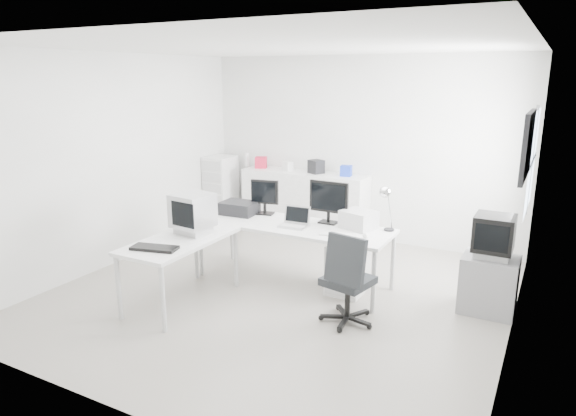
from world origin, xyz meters
The scene contains 30 objects.
floor centered at (0.00, 0.00, 0.00)m, with size 5.00×5.00×0.01m, color #B9B2A6.
ceiling centered at (0.00, 0.00, 2.80)m, with size 5.00×5.00×0.01m, color white.
back_wall centered at (0.00, 2.50, 1.40)m, with size 5.00×0.02×2.80m, color white.
left_wall centered at (-2.50, 0.00, 1.40)m, with size 0.02×5.00×2.80m, color white.
right_wall centered at (2.50, 0.00, 1.40)m, with size 0.02×5.00×2.80m, color white.
window centered at (2.48, 1.20, 1.60)m, with size 0.02×1.20×1.10m, color white, non-canonical shape.
wall_picture centered at (2.47, 0.10, 1.90)m, with size 0.04×0.90×0.60m, color black, non-canonical shape.
main_desk centered at (-0.02, 0.38, 0.38)m, with size 2.40×0.80×0.75m, color white, non-canonical shape.
side_desk centered at (-0.87, -0.72, 0.38)m, with size 0.70×1.40×0.75m, color white, non-canonical shape.
drawer_pedestal centered at (0.68, 0.43, 0.30)m, with size 0.40×0.50×0.60m, color white.
inkjet_printer centered at (-0.87, 0.48, 0.83)m, with size 0.45×0.35×0.16m, color black.
lcd_monitor_small centered at (-0.57, 0.63, 0.98)m, with size 0.36×0.21×0.46m, color black, non-canonical shape.
lcd_monitor_large centered at (0.33, 0.63, 1.01)m, with size 0.50×0.20×0.52m, color black, non-canonical shape.
laptop centered at (0.03, 0.28, 0.87)m, with size 0.35×0.36×0.24m, color #B7B7BA, non-canonical shape.
white_keyboard centered at (0.63, 0.23, 0.76)m, with size 0.43×0.13×0.02m, color white.
white_mouse centered at (0.93, 0.28, 0.78)m, with size 0.06×0.06×0.06m, color white.
laser_printer centered at (0.73, 0.60, 0.86)m, with size 0.37×0.32×0.21m, color #B3B3B3.
desk_lamp centered at (1.08, 0.68, 0.99)m, with size 0.16×0.16×0.47m, color silver, non-canonical shape.
crt_monitor centered at (-0.87, -0.47, 1.00)m, with size 0.44×0.44×0.50m, color #B7B7BA, non-canonical shape.
black_keyboard centered at (-0.87, -1.12, 0.77)m, with size 0.48×0.19×0.03m, color black.
office_chair centered at (0.96, -0.29, 0.50)m, with size 0.58×0.58×1.01m, color #272A2C, non-canonical shape.
tv_cabinet centered at (2.22, 0.65, 0.31)m, with size 0.57×0.47×0.63m, color gray.
crt_tv centered at (2.22, 0.65, 0.85)m, with size 0.50×0.48×0.45m, color black, non-canonical shape.
sideboard centered at (-0.79, 2.24, 0.51)m, with size 2.05×0.51×1.02m, color white.
clutter_box_a centered at (-1.59, 2.24, 1.11)m, with size 0.18×0.16×0.18m, color red.
clutter_box_b centered at (-1.09, 2.24, 1.09)m, with size 0.14×0.12×0.14m, color white.
clutter_box_c centered at (-0.59, 2.24, 1.13)m, with size 0.21×0.19×0.21m, color black.
clutter_box_d centered at (-0.09, 2.24, 1.10)m, with size 0.16×0.14×0.16m, color #1A35B6.
clutter_bottle centered at (-1.89, 2.28, 1.13)m, with size 0.07×0.07×0.22m, color white.
filing_cabinet centered at (-2.28, 2.06, 0.59)m, with size 0.42×0.49×1.19m, color white.
Camera 1 is at (2.73, -4.92, 2.51)m, focal length 32.00 mm.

